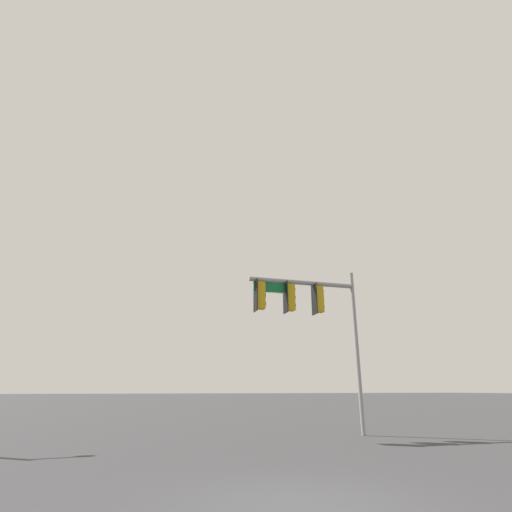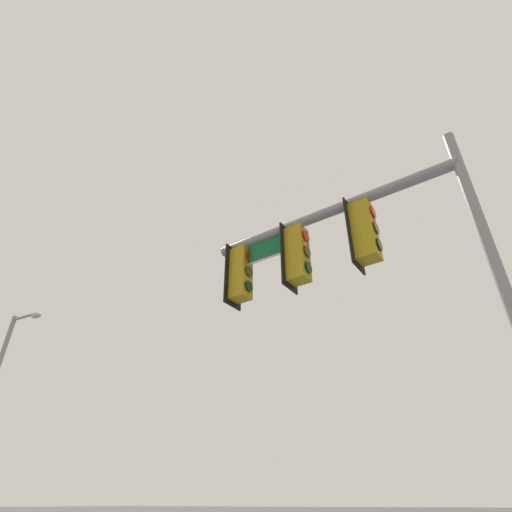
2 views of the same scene
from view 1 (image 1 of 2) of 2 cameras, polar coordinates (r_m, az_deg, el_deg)
The scene contains 2 objects.
ground_plane at distance 7.09m, azimuth 6.38°, elevation -32.23°, with size 400.00×400.00×0.00m, color #38383A.
signal_pole_near at distance 16.69m, azimuth 7.00°, elevation -6.86°, with size 4.72×0.68×6.55m.
Camera 1 is at (2.94, 6.23, 1.69)m, focal length 28.00 mm.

